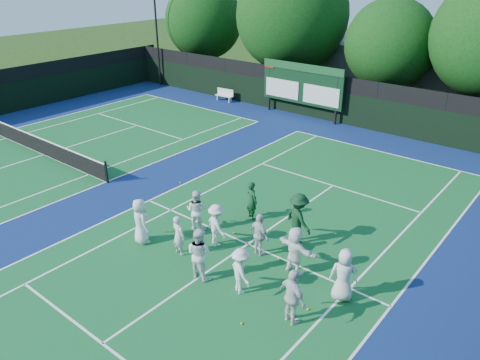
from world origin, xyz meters
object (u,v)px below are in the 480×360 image
Objects in this scene: tennis_net at (43,146)px; coach_left at (252,200)px; scoreboard at (302,84)px; bench at (225,94)px.

coach_left reaches higher than tennis_net.
bench is at bearing -178.06° from scoreboard.
scoreboard is 16.26m from tennis_net.
tennis_net is (-6.99, -14.59, -1.70)m from scoreboard.
bench is (-6.50, -0.22, -1.70)m from scoreboard.
tennis_net is at bearing 26.32° from coach_left.
scoreboard is 0.53× the size of tennis_net.
scoreboard reaches higher than coach_left.
coach_left is (12.91, 1.63, 0.32)m from tennis_net.
tennis_net is 6.99× the size of coach_left.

